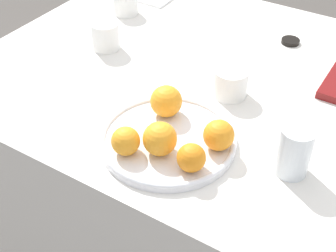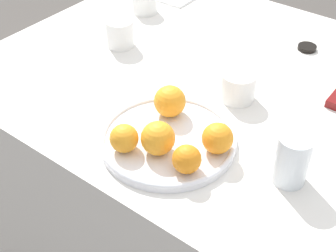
{
  "view_description": "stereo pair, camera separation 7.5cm",
  "coord_description": "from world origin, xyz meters",
  "px_view_note": "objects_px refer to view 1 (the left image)",
  "views": [
    {
      "loc": [
        0.39,
        -0.97,
        1.47
      ],
      "look_at": [
        -0.02,
        -0.3,
        0.82
      ],
      "focal_mm": 50.0,
      "sensor_mm": 36.0,
      "label": 1
    },
    {
      "loc": [
        0.45,
        -0.93,
        1.47
      ],
      "look_at": [
        -0.02,
        -0.3,
        0.82
      ],
      "focal_mm": 50.0,
      "sensor_mm": 36.0,
      "label": 2
    }
  ],
  "objects_px": {
    "orange_2": "(166,101)",
    "fruit_platter": "(168,139)",
    "orange_1": "(191,158)",
    "soy_dish": "(290,41)",
    "orange_0": "(160,139)",
    "water_glass": "(294,151)",
    "orange_4": "(126,141)",
    "cup_0": "(126,4)",
    "orange_3": "(219,135)",
    "cup_3": "(105,36)",
    "cup_2": "(230,83)"
  },
  "relations": [
    {
      "from": "orange_2",
      "to": "fruit_platter",
      "type": "bearing_deg",
      "value": -55.44
    },
    {
      "from": "fruit_platter",
      "to": "orange_1",
      "type": "height_order",
      "value": "orange_1"
    },
    {
      "from": "orange_1",
      "to": "soy_dish",
      "type": "relative_size",
      "value": 1.12
    },
    {
      "from": "orange_0",
      "to": "water_glass",
      "type": "relative_size",
      "value": 0.66
    },
    {
      "from": "orange_4",
      "to": "water_glass",
      "type": "distance_m",
      "value": 0.35
    },
    {
      "from": "water_glass",
      "to": "soy_dish",
      "type": "xyz_separation_m",
      "value": [
        -0.19,
        0.51,
        -0.05
      ]
    },
    {
      "from": "fruit_platter",
      "to": "orange_1",
      "type": "bearing_deg",
      "value": -31.89
    },
    {
      "from": "cup_0",
      "to": "orange_0",
      "type": "bearing_deg",
      "value": -48.18
    },
    {
      "from": "orange_2",
      "to": "cup_0",
      "type": "height_order",
      "value": "orange_2"
    },
    {
      "from": "soy_dish",
      "to": "orange_3",
      "type": "bearing_deg",
      "value": -86.41
    },
    {
      "from": "orange_1",
      "to": "orange_2",
      "type": "xyz_separation_m",
      "value": [
        -0.14,
        0.13,
        0.01
      ]
    },
    {
      "from": "orange_0",
      "to": "orange_1",
      "type": "distance_m",
      "value": 0.08
    },
    {
      "from": "orange_1",
      "to": "soy_dish",
      "type": "bearing_deg",
      "value": 91.56
    },
    {
      "from": "cup_3",
      "to": "cup_0",
      "type": "bearing_deg",
      "value": 111.17
    },
    {
      "from": "soy_dish",
      "to": "cup_0",
      "type": "bearing_deg",
      "value": -169.33
    },
    {
      "from": "orange_4",
      "to": "cup_3",
      "type": "relative_size",
      "value": 0.78
    },
    {
      "from": "orange_1",
      "to": "orange_4",
      "type": "bearing_deg",
      "value": -168.39
    },
    {
      "from": "orange_2",
      "to": "cup_3",
      "type": "distance_m",
      "value": 0.38
    },
    {
      "from": "cup_3",
      "to": "soy_dish",
      "type": "distance_m",
      "value": 0.55
    },
    {
      "from": "orange_4",
      "to": "cup_3",
      "type": "height_order",
      "value": "cup_3"
    },
    {
      "from": "fruit_platter",
      "to": "orange_4",
      "type": "height_order",
      "value": "orange_4"
    },
    {
      "from": "orange_3",
      "to": "orange_4",
      "type": "relative_size",
      "value": 1.08
    },
    {
      "from": "orange_0",
      "to": "cup_2",
      "type": "relative_size",
      "value": 0.85
    },
    {
      "from": "orange_2",
      "to": "orange_0",
      "type": "bearing_deg",
      "value": -63.78
    },
    {
      "from": "fruit_platter",
      "to": "cup_0",
      "type": "height_order",
      "value": "cup_0"
    },
    {
      "from": "cup_3",
      "to": "soy_dish",
      "type": "height_order",
      "value": "cup_3"
    },
    {
      "from": "cup_2",
      "to": "soy_dish",
      "type": "height_order",
      "value": "cup_2"
    },
    {
      "from": "orange_2",
      "to": "water_glass",
      "type": "distance_m",
      "value": 0.31
    },
    {
      "from": "orange_3",
      "to": "water_glass",
      "type": "distance_m",
      "value": 0.16
    },
    {
      "from": "fruit_platter",
      "to": "cup_0",
      "type": "relative_size",
      "value": 3.81
    },
    {
      "from": "fruit_platter",
      "to": "orange_0",
      "type": "xyz_separation_m",
      "value": [
        0.01,
        -0.05,
        0.04
      ]
    },
    {
      "from": "orange_2",
      "to": "soy_dish",
      "type": "xyz_separation_m",
      "value": [
        0.12,
        0.5,
        -0.05
      ]
    },
    {
      "from": "orange_2",
      "to": "cup_0",
      "type": "xyz_separation_m",
      "value": [
        -0.41,
        0.4,
        -0.02
      ]
    },
    {
      "from": "cup_2",
      "to": "orange_4",
      "type": "bearing_deg",
      "value": -104.9
    },
    {
      "from": "orange_4",
      "to": "cup_3",
      "type": "bearing_deg",
      "value": 132.9
    },
    {
      "from": "fruit_platter",
      "to": "orange_2",
      "type": "distance_m",
      "value": 0.1
    },
    {
      "from": "orange_1",
      "to": "cup_0",
      "type": "relative_size",
      "value": 0.75
    },
    {
      "from": "fruit_platter",
      "to": "soy_dish",
      "type": "bearing_deg",
      "value": 82.72
    },
    {
      "from": "orange_1",
      "to": "cup_0",
      "type": "xyz_separation_m",
      "value": [
        -0.55,
        0.53,
        -0.01
      ]
    },
    {
      "from": "cup_0",
      "to": "cup_3",
      "type": "relative_size",
      "value": 1.0
    },
    {
      "from": "orange_0",
      "to": "cup_3",
      "type": "xyz_separation_m",
      "value": [
        -0.38,
        0.31,
        -0.01
      ]
    },
    {
      "from": "fruit_platter",
      "to": "orange_3",
      "type": "bearing_deg",
      "value": 16.68
    },
    {
      "from": "orange_2",
      "to": "orange_3",
      "type": "height_order",
      "value": "orange_2"
    },
    {
      "from": "cup_2",
      "to": "cup_0",
      "type": "bearing_deg",
      "value": 154.63
    },
    {
      "from": "water_glass",
      "to": "cup_0",
      "type": "height_order",
      "value": "water_glass"
    },
    {
      "from": "cup_0",
      "to": "fruit_platter",
      "type": "bearing_deg",
      "value": -46.05
    },
    {
      "from": "fruit_platter",
      "to": "cup_3",
      "type": "height_order",
      "value": "cup_3"
    },
    {
      "from": "orange_3",
      "to": "orange_1",
      "type": "bearing_deg",
      "value": -100.78
    },
    {
      "from": "fruit_platter",
      "to": "soy_dish",
      "type": "height_order",
      "value": "fruit_platter"
    },
    {
      "from": "cup_2",
      "to": "soy_dish",
      "type": "distance_m",
      "value": 0.34
    }
  ]
}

